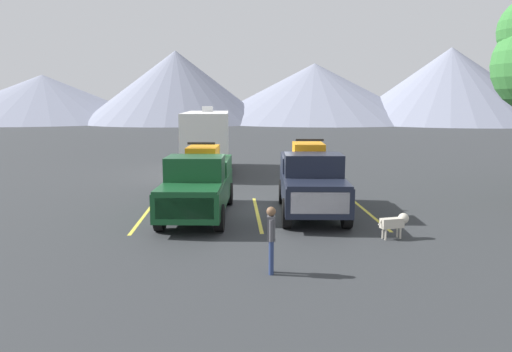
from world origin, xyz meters
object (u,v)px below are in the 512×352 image
dog (396,222)px  camper_trailer_a (207,138)px  pickup_truck_b (311,180)px  person_a (271,235)px  pickup_truck_a (199,182)px

dog → camper_trailer_a: bearing=113.9°
pickup_truck_b → dog: bearing=-60.0°
camper_trailer_a → dog: size_ratio=8.98×
person_a → dog: bearing=36.0°
camper_trailer_a → pickup_truck_a: bearing=-88.8°
pickup_truck_b → camper_trailer_a: bearing=111.8°
pickup_truck_b → dog: 3.99m
dog → person_a: bearing=-144.0°
pickup_truck_b → dog: (1.97, -3.40, -0.72)m
pickup_truck_a → camper_trailer_a: bearing=91.2°
pickup_truck_a → person_a: pickup_truck_a is taller
camper_trailer_a → person_a: bearing=-82.2°
camper_trailer_a → person_a: camper_trailer_a is taller
pickup_truck_a → person_a: bearing=-71.4°
pickup_truck_a → person_a: 6.45m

